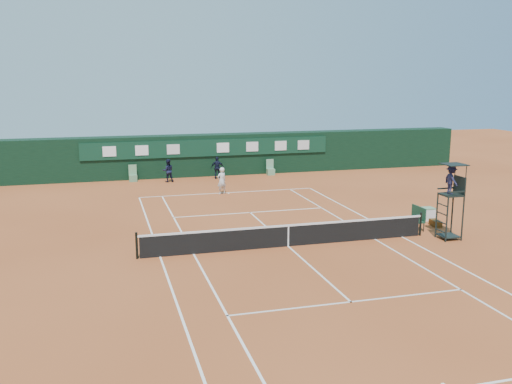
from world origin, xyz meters
TOP-DOWN VIEW (x-y plane):
  - ground at (0.00, 0.00)m, footprint 90.00×90.00m
  - court_lines at (0.00, 0.00)m, footprint 11.05×23.85m
  - tennis_net at (0.00, 0.00)m, footprint 12.90×0.10m
  - back_wall at (0.00, 18.74)m, footprint 40.00×1.65m
  - linesman_chair_left at (-5.50, 17.48)m, footprint 0.55×0.50m
  - linesman_chair_right at (4.50, 17.48)m, footprint 0.55×0.50m
  - umpire_chair at (7.33, -0.82)m, footprint 0.96×0.95m
  - player_bench at (6.82, 1.10)m, footprint 0.56×1.20m
  - tennis_bag at (8.03, 1.28)m, footprint 0.45×0.84m
  - cooler at (8.34, 2.47)m, footprint 0.57×0.57m
  - tennis_ball at (4.14, 8.51)m, footprint 0.06×0.06m
  - player at (-0.45, 11.58)m, footprint 0.71×0.59m
  - ball_kid_left at (-3.16, 16.62)m, footprint 0.77×0.61m
  - ball_kid_right at (0.37, 16.91)m, footprint 0.98×0.54m

SIDE VIEW (x-z plane):
  - ground at x=0.00m, z-range 0.00..0.00m
  - court_lines at x=0.00m, z-range 0.00..0.01m
  - tennis_ball at x=4.14m, z-range 0.00..0.06m
  - tennis_bag at x=8.03m, z-range 0.00..0.30m
  - linesman_chair_left at x=-5.50m, z-range -0.26..0.89m
  - linesman_chair_right at x=4.50m, z-range -0.26..0.89m
  - cooler at x=8.34m, z-range 0.00..0.65m
  - tennis_net at x=0.00m, z-range -0.04..1.06m
  - player_bench at x=6.82m, z-range 0.05..1.15m
  - ball_kid_left at x=-3.16m, z-range 0.00..1.58m
  - ball_kid_right at x=0.37m, z-range 0.00..1.59m
  - player at x=-0.45m, z-range 0.00..1.68m
  - back_wall at x=0.00m, z-range 0.01..3.01m
  - umpire_chair at x=7.33m, z-range 0.75..4.17m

